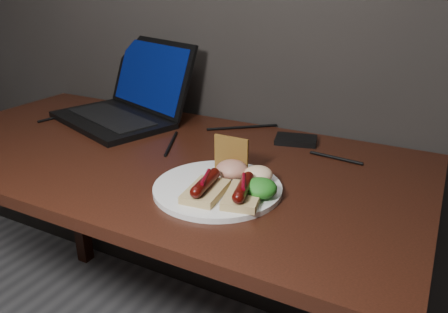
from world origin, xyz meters
The scene contains 11 objects.
desk centered at (0.00, 1.38, 0.66)m, with size 1.40×0.70×0.75m.
laptop centered at (-0.25, 1.58, 0.80)m, with size 0.48×0.44×0.25m.
hard_drive centered at (0.31, 1.63, 0.76)m, with size 0.11×0.07×0.02m, color black.
desk_cables centered at (0.00, 1.55, 0.75)m, with size 0.99×0.37×0.01m.
plate centered at (0.26, 1.26, 0.76)m, with size 0.28×0.28×0.01m, color white.
bread_sausage_center centered at (0.26, 1.22, 0.78)m, with size 0.08×0.12×0.04m.
bread_sausage_right centered at (0.34, 1.23, 0.78)m, with size 0.09×0.13×0.04m.
crispbread centered at (0.25, 1.35, 0.80)m, with size 0.09×0.01×0.09m, color olive.
salad_greens centered at (0.36, 1.26, 0.78)m, with size 0.07×0.07×0.04m, color #136216.
salsa_mound centered at (0.27, 1.32, 0.78)m, with size 0.07×0.07×0.04m, color maroon.
coleslaw_mound centered at (0.33, 1.33, 0.78)m, with size 0.06×0.06×0.04m, color #EFE6CE.
Camera 1 is at (0.67, 0.52, 1.19)m, focal length 35.00 mm.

